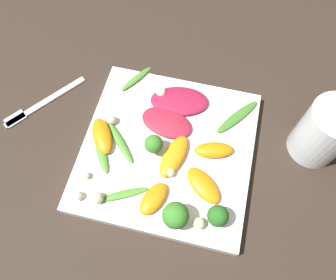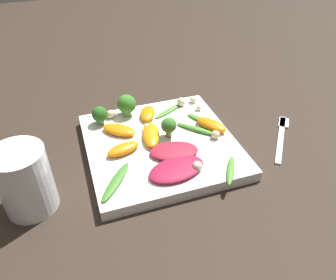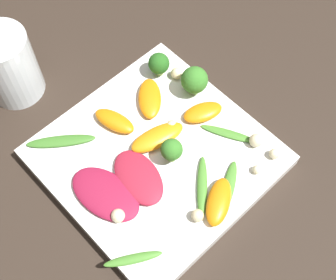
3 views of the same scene
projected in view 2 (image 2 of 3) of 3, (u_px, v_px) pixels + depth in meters
ground_plane at (161, 150)px, 0.64m from camera, size 2.40×2.40×0.00m
plate at (161, 145)px, 0.63m from camera, size 0.28×0.28×0.02m
drinking_glass at (25, 181)px, 0.49m from camera, size 0.08×0.08×0.11m
fork at (281, 133)px, 0.67m from camera, size 0.11×0.14×0.01m
radicchio_leaf_0 at (175, 169)px, 0.55m from camera, size 0.11×0.08×0.01m
radicchio_leaf_1 at (174, 151)px, 0.59m from camera, size 0.10×0.07×0.01m
orange_segment_0 at (151, 135)px, 0.63m from camera, size 0.05×0.08×0.02m
orange_segment_1 at (119, 130)px, 0.64m from camera, size 0.07×0.07×0.01m
orange_segment_2 at (211, 125)px, 0.65m from camera, size 0.06×0.07×0.02m
orange_segment_3 at (123, 149)px, 0.59m from camera, size 0.07×0.04×0.02m
orange_segment_4 at (147, 114)px, 0.69m from camera, size 0.05×0.06×0.01m
broccoli_floret_0 at (127, 104)px, 0.68m from camera, size 0.04×0.04×0.05m
broccoli_floret_1 at (169, 126)px, 0.62m from camera, size 0.03×0.03×0.04m
broccoli_floret_2 at (100, 115)px, 0.66m from camera, size 0.03×0.03×0.04m
arugula_sprig_0 at (169, 111)px, 0.70m from camera, size 0.08×0.05×0.00m
arugula_sprig_1 at (202, 120)px, 0.67m from camera, size 0.05×0.07×0.01m
arugula_sprig_2 at (197, 129)px, 0.65m from camera, size 0.07×0.07×0.01m
arugula_sprig_3 at (231, 170)px, 0.55m from camera, size 0.05×0.07×0.01m
arugula_sprig_4 at (116, 181)px, 0.53m from camera, size 0.07×0.09×0.01m
macadamia_nut_0 at (181, 102)px, 0.72m from camera, size 0.02×0.02×0.02m
macadamia_nut_1 at (197, 166)px, 0.55m from camera, size 0.02×0.02×0.02m
macadamia_nut_2 at (111, 114)px, 0.68m from camera, size 0.02×0.02×0.02m
macadamia_nut_3 at (193, 100)px, 0.73m from camera, size 0.01×0.01×0.01m
macadamia_nut_4 at (199, 108)px, 0.71m from camera, size 0.01×0.01×0.01m
macadamia_nut_5 at (216, 135)px, 0.63m from camera, size 0.02×0.02×0.02m
macadamia_nut_6 at (147, 127)px, 0.65m from camera, size 0.02×0.02×0.02m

